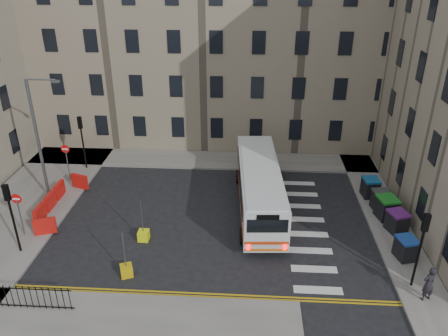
# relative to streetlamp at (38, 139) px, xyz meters

# --- Properties ---
(ground) EXTENTS (120.00, 120.00, 0.00)m
(ground) POSITION_rel_streetlamp_xyz_m (13.00, -2.00, -4.34)
(ground) COLOR black
(ground) RESTS_ON ground
(pavement_north) EXTENTS (36.00, 3.20, 0.15)m
(pavement_north) POSITION_rel_streetlamp_xyz_m (7.00, 6.60, -4.26)
(pavement_north) COLOR slate
(pavement_north) RESTS_ON ground
(pavement_east) EXTENTS (2.40, 26.00, 0.15)m
(pavement_east) POSITION_rel_streetlamp_xyz_m (22.00, 2.00, -4.26)
(pavement_east) COLOR slate
(pavement_east) RESTS_ON ground
(pavement_west) EXTENTS (6.00, 22.00, 0.15)m
(pavement_west) POSITION_rel_streetlamp_xyz_m (-1.00, -1.00, -4.26)
(pavement_west) COLOR slate
(pavement_west) RESTS_ON ground
(terrace_north) EXTENTS (38.30, 10.80, 17.20)m
(terrace_north) POSITION_rel_streetlamp_xyz_m (6.00, 13.50, 4.28)
(terrace_north) COLOR gray
(terrace_north) RESTS_ON ground
(traffic_light_east) EXTENTS (0.28, 0.22, 4.10)m
(traffic_light_east) POSITION_rel_streetlamp_xyz_m (21.60, -7.50, -1.47)
(traffic_light_east) COLOR black
(traffic_light_east) RESTS_ON pavement_east
(traffic_light_nw) EXTENTS (0.28, 0.22, 4.10)m
(traffic_light_nw) POSITION_rel_streetlamp_xyz_m (1.00, 4.50, -1.47)
(traffic_light_nw) COLOR black
(traffic_light_nw) RESTS_ON pavement_west
(traffic_light_sw) EXTENTS (0.28, 0.22, 4.10)m
(traffic_light_sw) POSITION_rel_streetlamp_xyz_m (1.00, -6.00, -1.47)
(traffic_light_sw) COLOR black
(traffic_light_sw) RESTS_ON pavement_west
(streetlamp) EXTENTS (0.50, 0.22, 8.14)m
(streetlamp) POSITION_rel_streetlamp_xyz_m (0.00, 0.00, 0.00)
(streetlamp) COLOR #595B5E
(streetlamp) RESTS_ON pavement_west
(no_entry_north) EXTENTS (0.60, 0.08, 3.00)m
(no_entry_north) POSITION_rel_streetlamp_xyz_m (0.50, 2.50, -2.26)
(no_entry_north) COLOR #595B5E
(no_entry_north) RESTS_ON pavement_west
(no_entry_south) EXTENTS (0.60, 0.08, 3.00)m
(no_entry_south) POSITION_rel_streetlamp_xyz_m (0.50, -4.50, -2.26)
(no_entry_south) COLOR #595B5E
(no_entry_south) RESTS_ON pavement_west
(roadworks_barriers) EXTENTS (1.66, 6.26, 1.00)m
(roadworks_barriers) POSITION_rel_streetlamp_xyz_m (1.16, -1.50, -3.69)
(roadworks_barriers) COLOR red
(roadworks_barriers) RESTS_ON pavement_west
(bus) EXTENTS (3.25, 10.91, 2.92)m
(bus) POSITION_rel_streetlamp_xyz_m (14.14, -0.45, -2.65)
(bus) COLOR silver
(bus) RESTS_ON ground
(wheelie_bin_a) EXTENTS (1.20, 1.30, 1.22)m
(wheelie_bin_a) POSITION_rel_streetlamp_xyz_m (21.92, -5.29, -3.57)
(wheelie_bin_a) COLOR black
(wheelie_bin_a) RESTS_ON pavement_east
(wheelie_bin_b) EXTENTS (1.33, 1.42, 1.27)m
(wheelie_bin_b) POSITION_rel_streetlamp_xyz_m (22.18, -2.72, -3.55)
(wheelie_bin_b) COLOR black
(wheelie_bin_b) RESTS_ON pavement_east
(wheelie_bin_c) EXTENTS (1.34, 1.47, 1.39)m
(wheelie_bin_c) POSITION_rel_streetlamp_xyz_m (21.95, -1.30, -3.48)
(wheelie_bin_c) COLOR black
(wheelie_bin_c) RESTS_ON pavement_east
(wheelie_bin_d) EXTENTS (1.19, 1.31, 1.28)m
(wheelie_bin_d) POSITION_rel_streetlamp_xyz_m (21.87, -0.32, -3.54)
(wheelie_bin_d) COLOR black
(wheelie_bin_d) RESTS_ON pavement_east
(wheelie_bin_e) EXTENTS (1.13, 1.27, 1.29)m
(wheelie_bin_e) POSITION_rel_streetlamp_xyz_m (21.60, 1.40, -3.54)
(wheelie_bin_e) COLOR black
(wheelie_bin_e) RESTS_ON pavement_east
(pedestrian) EXTENTS (0.80, 0.67, 1.85)m
(pedestrian) POSITION_rel_streetlamp_xyz_m (21.93, -8.46, -3.26)
(pedestrian) COLOR black
(pedestrian) RESTS_ON pavement_east
(bollard_yellow) EXTENTS (0.60, 0.60, 0.60)m
(bollard_yellow) POSITION_rel_streetlamp_xyz_m (7.50, -4.37, -4.04)
(bollard_yellow) COLOR #EAF60D
(bollard_yellow) RESTS_ON ground
(bollard_chevron) EXTENTS (0.78, 0.78, 0.60)m
(bollard_chevron) POSITION_rel_streetlamp_xyz_m (7.34, -7.50, -4.04)
(bollard_chevron) COLOR #C4A30B
(bollard_chevron) RESTS_ON ground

